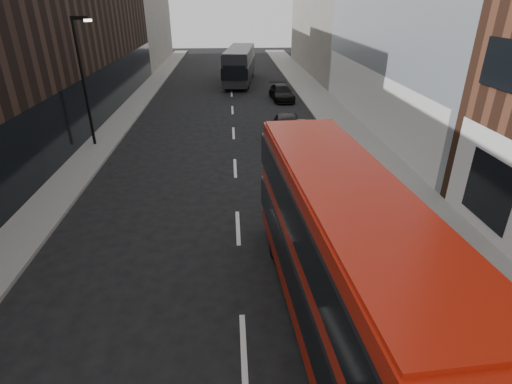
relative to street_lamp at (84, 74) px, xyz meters
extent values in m
cube|color=slate|center=(15.72, 7.00, -4.11)|extent=(3.00, 80.00, 0.15)
cube|color=slate|center=(0.22, 7.00, -4.11)|extent=(2.00, 80.00, 0.15)
cube|color=silver|center=(17.37, 3.00, -2.28)|extent=(0.35, 21.00, 3.80)
cube|color=black|center=(-3.28, 12.00, 2.82)|extent=(5.00, 24.00, 14.00)
cube|color=slate|center=(-3.28, 34.00, 2.32)|extent=(5.00, 20.00, 13.00)
cylinder|color=black|center=(-0.08, 0.00, -0.53)|extent=(0.16, 0.16, 7.00)
cube|color=black|center=(0.32, 0.00, 2.87)|extent=(0.90, 0.15, 0.18)
cube|color=#FFF2CC|center=(0.72, 0.00, 2.75)|extent=(0.35, 0.22, 0.12)
cube|color=#AF1B0A|center=(10.68, -15.24, -1.90)|extent=(3.04, 10.59, 3.81)
cube|color=black|center=(10.68, -15.24, -2.52)|extent=(3.16, 10.65, 1.05)
cube|color=black|center=(10.68, -15.24, -0.90)|extent=(3.16, 10.65, 1.05)
cube|color=black|center=(10.35, -9.99, -2.37)|extent=(2.02, 0.21, 1.33)
cube|color=#AF1B0A|center=(10.68, -15.24, 0.03)|extent=(2.91, 10.17, 0.12)
cylinder|color=black|center=(9.43, -11.96, -3.71)|extent=(0.34, 0.97, 0.95)
cylinder|color=black|center=(11.51, -11.83, -3.71)|extent=(0.34, 0.97, 0.95)
cube|color=black|center=(9.15, 19.42, -2.32)|extent=(3.64, 10.73, 2.96)
cube|color=black|center=(9.15, 19.42, -2.51)|extent=(3.77, 10.79, 1.05)
cube|color=black|center=(8.51, 14.17, -2.36)|extent=(2.03, 0.33, 1.34)
cube|color=black|center=(9.79, 24.67, -2.36)|extent=(2.03, 0.33, 1.34)
cube|color=black|center=(9.15, 19.42, -0.81)|extent=(3.50, 10.30, 0.12)
cylinder|color=black|center=(8.52, 22.88, -3.70)|extent=(0.40, 0.98, 0.96)
cylinder|color=black|center=(10.59, 22.63, -3.70)|extent=(0.40, 0.98, 0.96)
cylinder|color=black|center=(7.71, 16.20, -3.70)|extent=(0.40, 0.98, 0.96)
cylinder|color=black|center=(9.78, 15.95, -3.70)|extent=(0.40, 0.98, 0.96)
imported|color=black|center=(11.51, 0.55, -3.41)|extent=(2.37, 4.71, 1.54)
imported|color=#9799A0|center=(11.98, 0.00, -3.57)|extent=(1.69, 3.85, 1.23)
imported|color=black|center=(12.52, 11.25, -3.56)|extent=(2.03, 4.40, 1.24)
camera|label=1|loc=(8.06, -23.26, 3.80)|focal=28.00mm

